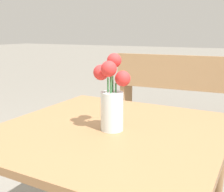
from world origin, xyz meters
name	(u,v)px	position (x,y,z in m)	size (l,w,h in m)	color
table_front	(110,145)	(0.00, 0.00, 0.62)	(0.98, 0.99, 0.71)	#9E7047
flower_vase	(112,100)	(0.02, -0.02, 0.84)	(0.16, 0.15, 0.33)	silver
bench_middle	(193,86)	(-0.12, 2.43, 0.48)	(1.97, 0.48, 0.85)	tan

